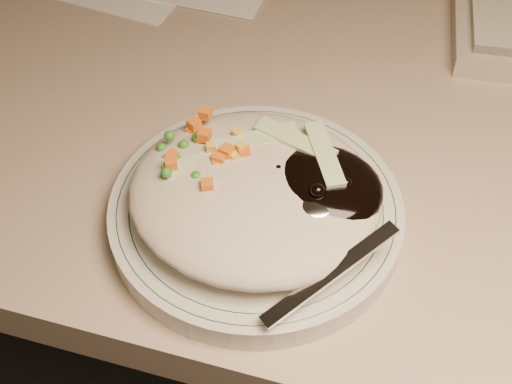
# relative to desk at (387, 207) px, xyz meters

# --- Properties ---
(desk) EXTENTS (1.40, 0.70, 0.74)m
(desk) POSITION_rel_desk_xyz_m (0.00, 0.00, 0.00)
(desk) COLOR tan
(desk) RESTS_ON ground
(plate) EXTENTS (0.23, 0.23, 0.02)m
(plate) POSITION_rel_desk_xyz_m (-0.10, -0.22, 0.21)
(plate) COLOR silver
(plate) RESTS_ON desk
(plate_rim) EXTENTS (0.22, 0.22, 0.00)m
(plate_rim) POSITION_rel_desk_xyz_m (-0.10, -0.22, 0.22)
(plate_rim) COLOR #144723
(plate_rim) RESTS_ON plate
(meal) EXTENTS (0.21, 0.19, 0.05)m
(meal) POSITION_rel_desk_xyz_m (-0.09, -0.22, 0.24)
(meal) COLOR #BCB098
(meal) RESTS_ON plate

